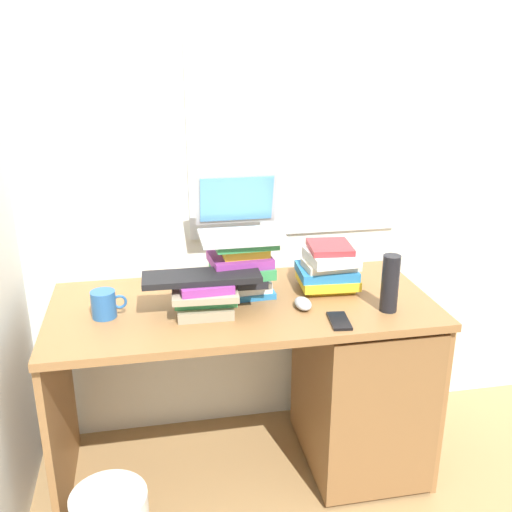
% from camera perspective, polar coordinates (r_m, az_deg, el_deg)
% --- Properties ---
extents(ground_plane, '(6.00, 6.00, 0.00)m').
position_cam_1_polar(ground_plane, '(2.60, -1.18, -19.86)').
color(ground_plane, '#9E7A4C').
extents(wall_back, '(6.00, 0.06, 2.60)m').
position_cam_1_polar(wall_back, '(2.40, -2.86, 11.16)').
color(wall_back, silver).
rests_on(wall_back, ground).
extents(desk, '(1.44, 0.66, 0.75)m').
position_cam_1_polar(desk, '(2.42, 7.63, -11.50)').
color(desk, olive).
rests_on(desk, ground).
extents(book_stack_tall, '(0.25, 0.22, 0.24)m').
position_cam_1_polar(book_stack_tall, '(2.20, -1.35, -1.06)').
color(book_stack_tall, '#2672B2').
rests_on(book_stack_tall, desk).
extents(book_stack_keyboard_riser, '(0.24, 0.21, 0.13)m').
position_cam_1_polar(book_stack_keyboard_riser, '(2.10, -5.06, -3.90)').
color(book_stack_keyboard_riser, gray).
rests_on(book_stack_keyboard_riser, desk).
extents(book_stack_side, '(0.24, 0.22, 0.19)m').
position_cam_1_polar(book_stack_side, '(2.30, 7.18, -1.18)').
color(book_stack_side, yellow).
rests_on(book_stack_side, desk).
extents(laptop, '(0.32, 0.28, 0.22)m').
position_cam_1_polar(laptop, '(2.20, -1.59, 3.50)').
color(laptop, '#B7BABF').
rests_on(laptop, book_stack_tall).
extents(keyboard, '(0.42, 0.15, 0.02)m').
position_cam_1_polar(keyboard, '(2.08, -5.36, -2.08)').
color(keyboard, black).
rests_on(keyboard, book_stack_keyboard_riser).
extents(computer_mouse, '(0.06, 0.10, 0.04)m').
position_cam_1_polar(computer_mouse, '(2.15, 4.64, -4.67)').
color(computer_mouse, '#A5A8AD').
rests_on(computer_mouse, desk).
extents(mug, '(0.13, 0.09, 0.10)m').
position_cam_1_polar(mug, '(2.13, -14.69, -4.60)').
color(mug, '#265999').
rests_on(mug, desk).
extents(water_bottle, '(0.06, 0.06, 0.21)m').
position_cam_1_polar(water_bottle, '(2.15, 13.03, -2.64)').
color(water_bottle, black).
rests_on(water_bottle, desk).
extents(cell_phone, '(0.08, 0.14, 0.01)m').
position_cam_1_polar(cell_phone, '(2.06, 8.18, -6.33)').
color(cell_phone, black).
rests_on(cell_phone, desk).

